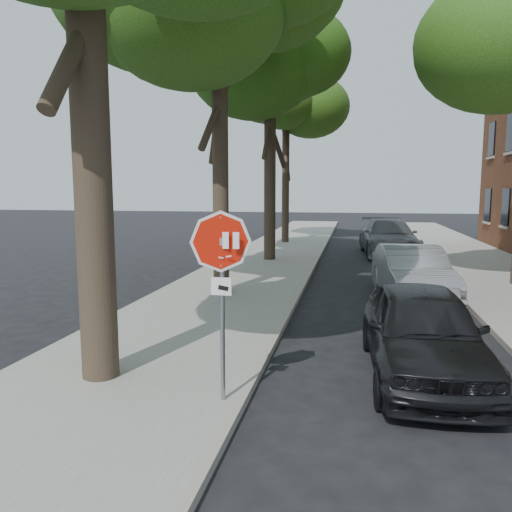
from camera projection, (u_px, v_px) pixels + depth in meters
The scene contains 12 objects.
ground at pixel (273, 412), 6.78m from camera, with size 120.00×120.00×0.00m, color black.
sidewalk_left at pixel (258, 268), 18.92m from camera, with size 4.00×55.00×0.12m, color gray.
sidewalk_right at pixel (498, 275), 17.30m from camera, with size 4.00×55.00×0.12m, color gray.
curb_left at pixel (312, 269), 18.53m from camera, with size 0.12×55.00×0.13m, color #9E9384.
curb_right at pixel (437, 273), 17.69m from camera, with size 0.12×55.00×0.13m, color #9E9384.
stop_sign at pixel (221, 269), 6.63m from camera, with size 0.76×0.34×2.61m.
tree_mid_a at pixel (219, 14), 13.19m from camera, with size 5.59×5.19×9.84m.
tree_mid_b at pixel (270, 64), 19.92m from camera, with size 5.88×5.46×10.36m.
tree_far at pixel (286, 111), 26.88m from camera, with size 5.29×4.91×9.33m.
car_a at pixel (422, 331), 8.02m from camera, with size 1.74×4.33×1.48m, color black.
car_b at pixel (412, 274), 13.48m from camera, with size 1.57×4.50×1.48m, color #94969B.
car_c at pixel (388, 237), 22.82m from camera, with size 2.31×5.68×1.65m, color #4D4E52.
Camera 1 is at (1.01, -6.36, 3.00)m, focal length 35.00 mm.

